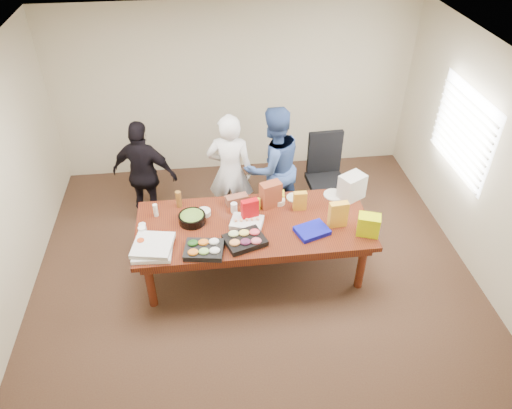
{
  "coord_description": "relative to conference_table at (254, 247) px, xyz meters",
  "views": [
    {
      "loc": [
        -0.5,
        -4.43,
        4.43
      ],
      "look_at": [
        0.04,
        0.1,
        0.96
      ],
      "focal_mm": 33.86,
      "sensor_mm": 36.0,
      "label": 1
    }
  ],
  "objects": [
    {
      "name": "red_cup",
      "position": [
        -1.3,
        -0.26,
        0.43
      ],
      "size": [
        0.09,
        0.09,
        0.11
      ],
      "primitive_type": "cylinder",
      "rotation": [
        0.0,
        0.0,
        -0.14
      ],
      "color": "#BC3B11",
      "rests_on": "conference_table"
    },
    {
      "name": "pizza_box_upper",
      "position": [
        -1.16,
        -0.33,
        0.45
      ],
      "size": [
        0.5,
        0.5,
        0.05
      ],
      "primitive_type": "cube",
      "rotation": [
        0.0,
        0.0,
        -0.19
      ],
      "color": "silver",
      "rests_on": "pizza_box_lower"
    },
    {
      "name": "banana_bunch",
      "position": [
        0.33,
        0.48,
        0.42
      ],
      "size": [
        0.27,
        0.18,
        0.08
      ],
      "primitive_type": "cube",
      "rotation": [
        0.0,
        0.0,
        -0.12
      ],
      "color": "yellow",
      "rests_on": "conference_table"
    },
    {
      "name": "conference_table",
      "position": [
        0.0,
        0.0,
        0.0
      ],
      "size": [
        2.8,
        1.2,
        0.75
      ],
      "primitive_type": "cube",
      "color": "#4C1C0F",
      "rests_on": "floor"
    },
    {
      "name": "window_panel",
      "position": [
        2.72,
        0.6,
        1.12
      ],
      "size": [
        0.03,
        1.4,
        1.1
      ],
      "primitive_type": "cube",
      "color": "white",
      "rests_on": "wall_right"
    },
    {
      "name": "wall_right",
      "position": [
        2.75,
        0.0,
        0.98
      ],
      "size": [
        0.04,
        5.0,
        2.7
      ],
      "primitive_type": "cube",
      "color": "beige",
      "rests_on": "floor"
    },
    {
      "name": "veggie_tray",
      "position": [
        -0.6,
        -0.42,
        0.41
      ],
      "size": [
        0.48,
        0.4,
        0.07
      ],
      "primitive_type": "cube",
      "rotation": [
        0.0,
        0.0,
        -0.16
      ],
      "color": "black",
      "rests_on": "conference_table"
    },
    {
      "name": "person_left",
      "position": [
        -1.36,
        1.19,
        0.41
      ],
      "size": [
        0.99,
        0.66,
        1.56
      ],
      "primitive_type": "imported",
      "rotation": [
        0.0,
        0.0,
        2.81
      ],
      "color": "black",
      "rests_on": "floor"
    },
    {
      "name": "chip_bag_yellow",
      "position": [
        0.98,
        -0.15,
        0.54
      ],
      "size": [
        0.23,
        0.11,
        0.33
      ],
      "primitive_type": "cube",
      "rotation": [
        0.0,
        0.0,
        0.08
      ],
      "color": "#F5AD2D",
      "rests_on": "conference_table"
    },
    {
      "name": "plate_b",
      "position": [
        0.59,
        0.45,
        0.38
      ],
      "size": [
        0.27,
        0.27,
        0.01
      ],
      "primitive_type": "cylinder",
      "rotation": [
        0.0,
        0.0,
        0.31
      ],
      "color": "silver",
      "rests_on": "conference_table"
    },
    {
      "name": "chip_bag_blue",
      "position": [
        0.66,
        -0.24,
        0.4
      ],
      "size": [
        0.44,
        0.38,
        0.06
      ],
      "primitive_type": "cube",
      "rotation": [
        0.0,
        0.0,
        0.34
      ],
      "color": "#0B0F9D",
      "rests_on": "conference_table"
    },
    {
      "name": "wall_back",
      "position": [
        0.0,
        2.5,
        0.98
      ],
      "size": [
        5.5,
        0.04,
        2.7
      ],
      "primitive_type": "cube",
      "color": "beige",
      "rests_on": "floor"
    },
    {
      "name": "ranch_bottle",
      "position": [
        -1.16,
        0.3,
        0.46
      ],
      "size": [
        0.06,
        0.06,
        0.17
      ],
      "primitive_type": "cylinder",
      "rotation": [
        0.0,
        0.0,
        -0.1
      ],
      "color": "white",
      "rests_on": "conference_table"
    },
    {
      "name": "person_right",
      "position": [
        0.39,
        1.03,
        0.5
      ],
      "size": [
        1.03,
        0.93,
        1.75
      ],
      "primitive_type": "imported",
      "rotation": [
        0.0,
        0.0,
        3.52
      ],
      "color": "#334E8C",
      "rests_on": "floor"
    },
    {
      "name": "chip_bag_red",
      "position": [
        -0.03,
        0.07,
        0.52
      ],
      "size": [
        0.22,
        0.13,
        0.29
      ],
      "primitive_type": "cube",
      "rotation": [
        0.0,
        0.0,
        0.25
      ],
      "color": "#B5080E",
      "rests_on": "conference_table"
    },
    {
      "name": "plate_a",
      "position": [
        1.1,
        0.45,
        0.38
      ],
      "size": [
        0.29,
        0.29,
        0.02
      ],
      "primitive_type": "cylinder",
      "rotation": [
        0.0,
        0.0,
        0.08
      ],
      "color": "white",
      "rests_on": "conference_table"
    },
    {
      "name": "kraft_bag",
      "position": [
        0.25,
        0.34,
        0.54
      ],
      "size": [
        0.29,
        0.22,
        0.33
      ],
      "primitive_type": "cube",
      "rotation": [
        0.0,
        0.0,
        0.33
      ],
      "color": "brown",
      "rests_on": "conference_table"
    },
    {
      "name": "window_blinds",
      "position": [
        2.68,
        0.6,
        1.12
      ],
      "size": [
        0.04,
        1.36,
        1.0
      ],
      "primitive_type": "cube",
      "color": "beige",
      "rests_on": "wall_right"
    },
    {
      "name": "office_chair",
      "position": [
        1.16,
        1.06,
        0.21
      ],
      "size": [
        0.62,
        0.62,
        1.16
      ],
      "primitive_type": "cube",
      "rotation": [
        0.0,
        0.0,
        0.05
      ],
      "color": "black",
      "rests_on": "floor"
    },
    {
      "name": "person_center",
      "position": [
        -0.2,
        1.0,
        0.48
      ],
      "size": [
        0.69,
        0.53,
        1.71
      ],
      "primitive_type": "imported",
      "rotation": [
        0.0,
        0.0,
        2.94
      ],
      "color": "white",
      "rests_on": "floor"
    },
    {
      "name": "fruit_tray",
      "position": [
        -0.14,
        -0.32,
        0.41
      ],
      "size": [
        0.53,
        0.47,
        0.07
      ],
      "primitive_type": "cube",
      "rotation": [
        0.0,
        0.0,
        0.33
      ],
      "color": "black",
      "rests_on": "conference_table"
    },
    {
      "name": "grocery_bag_white",
      "position": [
        1.3,
        0.39,
        0.54
      ],
      "size": [
        0.38,
        0.34,
        0.33
      ],
      "primitive_type": "cube",
      "rotation": [
        0.0,
        0.0,
        0.51
      ],
      "color": "silver",
      "rests_on": "conference_table"
    },
    {
      "name": "mayo_jar",
      "position": [
        -0.21,
        0.26,
        0.44
      ],
      "size": [
        0.09,
        0.09,
        0.13
      ],
      "primitive_type": "cylinder",
      "rotation": [
        0.0,
        0.0,
        -0.12
      ],
      "color": "white",
      "rests_on": "conference_table"
    },
    {
      "name": "dip_bowl_b",
      "position": [
        -0.58,
        0.25,
        0.41
      ],
      "size": [
        0.2,
        0.2,
        0.07
      ],
      "primitive_type": "cylinder",
      "rotation": [
        0.0,
        0.0,
        0.29
      ],
      "color": "silver",
      "rests_on": "conference_table"
    },
    {
      "name": "mustard_bottle",
      "position": [
        0.09,
        0.28,
        0.46
      ],
      "size": [
        0.07,
        0.07,
        0.16
      ],
      "primitive_type": "cylinder",
      "rotation": [
        0.0,
        0.0,
        -0.33
      ],
      "color": "#EBFC24",
      "rests_on": "conference_table"
    },
    {
      "name": "floor",
      "position": [
        0.0,
        0.0,
        -0.39
      ],
      "size": [
        5.5,
        5.0,
        0.02
      ],
      "primitive_type": "cube",
      "color": "#47301E",
      "rests_on": "ground"
    },
    {
      "name": "dressing_bottle",
      "position": [
        -0.88,
        0.45,
        0.49
      ],
      "size": [
        0.09,
        0.09,
        0.22
      ],
      "primitive_type": "cylinder",
      "rotation": [
        0.0,
        0.0,
        -0.35
      ],
      "color": "brown",
      "rests_on": "conference_table"
    },
    {
      "name": "pizza_box_lower",
      "position": [
        -1.17,
        -0.34,
        0.4
      ],
      "size": [
        0.46,
        0.46,
        0.05
      ],
      "primitive_type": "cube",
      "rotation": [
        0.0,
        0.0,
        -0.07
      ],
      "color": "white",
      "rests_on": "conference_table"
    },
    {
      "name": "sheet_cake",
      "position": [
        -0.08,
        -0.01,
        0.41
      ],
      "size": [
        0.44,
        0.38,
        0.07
      ],
      "primitive_type": "cube",
      "rotation": [
        0.0,
        0.0,
        -0.31
      ],
      "color": "silver",
      "rests_on": "conference_table"
    },
    {
      "name": "clear_cup_a",
      "position": [
        -1.3,
        -0.06,
        0.44
      ],
      "size": [
        0.1,
        0.1,
        0.12
      ],
      "primitive_type": "cylinder",
      "rotation": [
        0.0,
        0.0,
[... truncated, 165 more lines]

